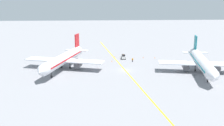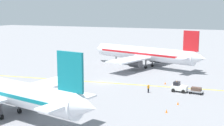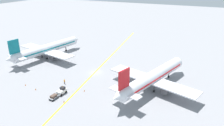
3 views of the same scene
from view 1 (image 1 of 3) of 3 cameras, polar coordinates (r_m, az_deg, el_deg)
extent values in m
plane|color=gray|center=(90.87, 2.85, -1.58)|extent=(400.00, 400.00, 0.00)
cube|color=yellow|center=(90.87, 2.85, -1.58)|extent=(15.45, 119.10, 0.01)
cylinder|color=silver|center=(91.16, 18.99, 0.17)|extent=(9.27, 30.13, 3.60)
cone|color=silver|center=(75.90, 21.31, -2.76)|extent=(3.82, 3.01, 3.42)
cone|color=silver|center=(106.93, 17.33, 2.45)|extent=(3.58, 3.53, 3.06)
cube|color=#0F727F|center=(91.13, 19.00, 0.26)|extent=(8.73, 27.20, 0.50)
cube|color=silver|center=(92.28, 18.84, -0.11)|extent=(28.48, 10.46, 0.36)
cylinder|color=#4C4C51|center=(93.70, 21.78, -0.95)|extent=(2.77, 3.56, 2.20)
cylinder|color=#4C4C51|center=(91.71, 15.72, -0.77)|extent=(2.77, 3.56, 2.20)
cube|color=#0F727F|center=(103.81, 17.72, 4.33)|extent=(1.12, 4.00, 5.00)
cube|color=silver|center=(104.02, 17.60, 2.17)|extent=(9.29, 4.08, 0.24)
cylinder|color=#4C4C51|center=(82.71, 20.12, -3.04)|extent=(0.36, 0.36, 2.00)
cylinder|color=black|center=(83.00, 20.06, -3.70)|extent=(0.43, 0.84, 0.80)
cylinder|color=#4C4C51|center=(93.96, 19.60, -0.99)|extent=(0.36, 0.36, 2.00)
cylinder|color=black|center=(94.21, 19.55, -1.57)|extent=(0.43, 0.84, 0.80)
cylinder|color=#4C4C51|center=(93.33, 17.68, -0.93)|extent=(0.36, 0.36, 2.00)
cylinder|color=black|center=(93.58, 17.64, -1.52)|extent=(0.43, 0.84, 0.80)
cylinder|color=silver|center=(92.21, -10.57, 0.87)|extent=(11.93, 29.79, 3.60)
cone|color=silver|center=(78.11, -15.24, -1.81)|extent=(3.96, 3.27, 3.42)
cone|color=silver|center=(107.13, -7.10, 3.01)|extent=(3.78, 3.74, 3.06)
cube|color=red|center=(92.18, -10.57, 0.96)|extent=(11.12, 26.93, 0.50)
cube|color=silver|center=(93.27, -10.31, 0.58)|extent=(28.33, 12.90, 0.36)
cylinder|color=#4C4C51|center=(91.75, -7.40, -0.34)|extent=(3.01, 3.69, 2.20)
cylinder|color=#4C4C51|center=(95.61, -13.03, 0.00)|extent=(3.01, 3.69, 2.20)
cube|color=red|center=(104.12, -7.63, 4.91)|extent=(1.48, 3.94, 5.00)
cube|color=silver|center=(104.35, -7.66, 2.75)|extent=(9.31, 4.85, 0.24)
cylinder|color=#4C4C51|center=(84.39, -13.06, -2.19)|extent=(0.36, 0.36, 2.00)
cylinder|color=black|center=(84.68, -13.02, -2.84)|extent=(0.49, 0.85, 0.80)
cylinder|color=#4C4C51|center=(93.96, -9.13, -0.33)|extent=(0.36, 0.36, 2.00)
cylinder|color=black|center=(94.21, -9.10, -0.92)|extent=(0.49, 0.85, 0.80)
cylinder|color=#4C4C51|center=(95.18, -10.91, -0.22)|extent=(0.36, 0.36, 2.00)
cylinder|color=black|center=(95.43, -10.89, -0.80)|extent=(0.49, 0.85, 0.80)
cube|color=white|center=(106.98, 2.52, 1.28)|extent=(1.69, 3.09, 0.90)
cube|color=black|center=(106.27, 2.53, 1.64)|extent=(1.34, 1.18, 0.70)
sphere|color=orange|center=(106.18, 2.54, 1.86)|extent=(0.16, 0.16, 0.16)
cylinder|color=black|center=(106.17, 2.94, 0.93)|extent=(0.29, 0.71, 0.70)
cylinder|color=black|center=(106.11, 2.13, 0.93)|extent=(0.29, 0.71, 0.70)
cylinder|color=black|center=(108.06, 2.89, 1.17)|extent=(0.29, 0.71, 0.70)
cylinder|color=black|center=(108.00, 2.10, 1.17)|extent=(0.29, 0.71, 0.70)
cube|color=gray|center=(110.16, 2.45, 1.52)|extent=(1.56, 2.68, 0.20)
cube|color=#4C382D|center=(110.07, 2.45, 1.73)|extent=(1.24, 1.89, 0.60)
cylinder|color=black|center=(109.24, 2.80, 1.24)|extent=(0.17, 0.45, 0.44)
cylinder|color=black|center=(109.19, 2.14, 1.24)|extent=(0.17, 0.45, 0.44)
cylinder|color=black|center=(111.27, 2.75, 1.48)|extent=(0.17, 0.45, 0.44)
cylinder|color=black|center=(111.22, 2.10, 1.48)|extent=(0.17, 0.45, 0.44)
cylinder|color=#23232D|center=(102.27, 4.53, 0.43)|extent=(0.16, 0.16, 0.85)
cylinder|color=#23232D|center=(102.33, 4.42, 0.44)|extent=(0.16, 0.16, 0.85)
cube|color=orange|center=(102.13, 4.49, 0.83)|extent=(0.42, 0.35, 0.60)
cylinder|color=orange|center=(102.07, 4.62, 0.82)|extent=(0.10, 0.10, 0.55)
cylinder|color=orange|center=(102.19, 4.36, 0.84)|extent=(0.10, 0.10, 0.55)
sphere|color=beige|center=(102.03, 4.49, 1.06)|extent=(0.22, 0.22, 0.22)
cone|color=orange|center=(109.93, 9.34, 1.18)|extent=(0.32, 0.32, 0.55)
cone|color=orange|center=(110.16, 0.58, 1.39)|extent=(0.32, 0.32, 0.55)
cone|color=orange|center=(102.79, -0.04, 0.46)|extent=(0.32, 0.32, 0.55)
cone|color=orange|center=(109.70, 6.80, 1.24)|extent=(0.32, 0.32, 0.55)
camera|label=2|loc=(134.78, 27.98, 8.70)|focal=50.00mm
camera|label=3|loc=(149.05, -13.87, 16.41)|focal=35.00mm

